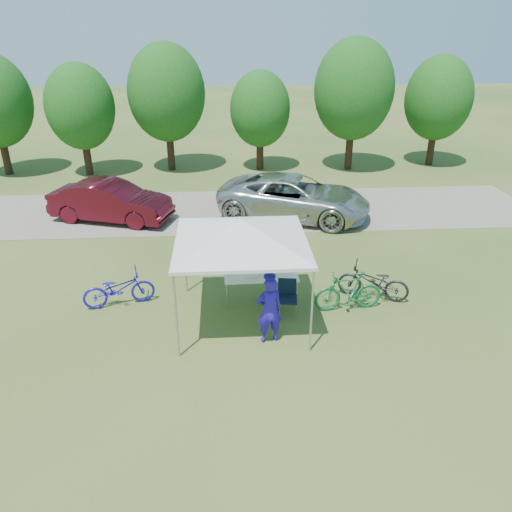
{
  "coord_description": "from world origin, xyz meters",
  "views": [
    {
      "loc": [
        -0.37,
        -10.9,
        6.95
      ],
      "look_at": [
        0.49,
        2.0,
        0.81
      ],
      "focal_mm": 35.0,
      "sensor_mm": 36.0,
      "label": 1
    }
  ],
  "objects_px": {
    "cooler": "(251,269)",
    "bike_blue": "(119,289)",
    "minivan": "(294,197)",
    "folding_table": "(261,276)",
    "sedan": "(111,201)",
    "folding_chair": "(288,294)",
    "bike_dark": "(373,282)",
    "bike_green": "(348,291)",
    "cyclist": "(269,310)"
  },
  "relations": [
    {
      "from": "bike_blue",
      "to": "sedan",
      "type": "bearing_deg",
      "value": -2.22
    },
    {
      "from": "bike_dark",
      "to": "sedan",
      "type": "height_order",
      "value": "sedan"
    },
    {
      "from": "folding_chair",
      "to": "cyclist",
      "type": "xyz_separation_m",
      "value": [
        -0.59,
        -1.25,
        0.3
      ]
    },
    {
      "from": "folding_chair",
      "to": "bike_blue",
      "type": "bearing_deg",
      "value": 179.47
    },
    {
      "from": "bike_green",
      "to": "cyclist",
      "type": "bearing_deg",
      "value": -64.75
    },
    {
      "from": "cooler",
      "to": "folding_chair",
      "type": "bearing_deg",
      "value": -33.23
    },
    {
      "from": "cooler",
      "to": "bike_dark",
      "type": "xyz_separation_m",
      "value": [
        3.32,
        -0.05,
        -0.47
      ]
    },
    {
      "from": "cooler",
      "to": "bike_blue",
      "type": "distance_m",
      "value": 3.55
    },
    {
      "from": "cooler",
      "to": "bike_green",
      "type": "xyz_separation_m",
      "value": [
        2.51,
        -0.57,
        -0.44
      ]
    },
    {
      "from": "minivan",
      "to": "folding_chair",
      "type": "bearing_deg",
      "value": -168.9
    },
    {
      "from": "folding_chair",
      "to": "bike_green",
      "type": "xyz_separation_m",
      "value": [
        1.6,
        0.03,
        -0.01
      ]
    },
    {
      "from": "folding_table",
      "to": "bike_blue",
      "type": "height_order",
      "value": "bike_blue"
    },
    {
      "from": "cooler",
      "to": "bike_green",
      "type": "distance_m",
      "value": 2.61
    },
    {
      "from": "bike_green",
      "to": "folding_table",
      "type": "bearing_deg",
      "value": -109.1
    },
    {
      "from": "bike_blue",
      "to": "bike_green",
      "type": "bearing_deg",
      "value": -110.61
    },
    {
      "from": "folding_table",
      "to": "cooler",
      "type": "height_order",
      "value": "cooler"
    },
    {
      "from": "folding_table",
      "to": "sedan",
      "type": "bearing_deg",
      "value": 129.01
    },
    {
      "from": "folding_table",
      "to": "cooler",
      "type": "distance_m",
      "value": 0.34
    },
    {
      "from": "cyclist",
      "to": "bike_dark",
      "type": "bearing_deg",
      "value": -162.48
    },
    {
      "from": "folding_chair",
      "to": "sedan",
      "type": "xyz_separation_m",
      "value": [
        -5.82,
        6.99,
        0.22
      ]
    },
    {
      "from": "cooler",
      "to": "sedan",
      "type": "relative_size",
      "value": 0.1
    },
    {
      "from": "minivan",
      "to": "cyclist",
      "type": "bearing_deg",
      "value": -171.55
    },
    {
      "from": "cyclist",
      "to": "minivan",
      "type": "bearing_deg",
      "value": -115.12
    },
    {
      "from": "folding_chair",
      "to": "bike_dark",
      "type": "xyz_separation_m",
      "value": [
        2.41,
        0.55,
        -0.04
      ]
    },
    {
      "from": "cooler",
      "to": "bike_dark",
      "type": "relative_size",
      "value": 0.25
    },
    {
      "from": "bike_blue",
      "to": "folding_chair",
      "type": "bearing_deg",
      "value": -113.07
    },
    {
      "from": "bike_blue",
      "to": "sedan",
      "type": "height_order",
      "value": "sedan"
    },
    {
      "from": "bike_green",
      "to": "sedan",
      "type": "xyz_separation_m",
      "value": [
        -7.43,
        6.97,
        0.23
      ]
    },
    {
      "from": "bike_blue",
      "to": "bike_dark",
      "type": "xyz_separation_m",
      "value": [
        6.84,
        -0.11,
        0.01
      ]
    },
    {
      "from": "cooler",
      "to": "cyclist",
      "type": "xyz_separation_m",
      "value": [
        0.32,
        -1.84,
        -0.13
      ]
    },
    {
      "from": "bike_dark",
      "to": "cooler",
      "type": "bearing_deg",
      "value": -68.69
    },
    {
      "from": "sedan",
      "to": "folding_table",
      "type": "bearing_deg",
      "value": -124.0
    },
    {
      "from": "cyclist",
      "to": "bike_green",
      "type": "distance_m",
      "value": 2.55
    },
    {
      "from": "bike_green",
      "to": "bike_blue",
      "type": "bearing_deg",
      "value": -100.82
    },
    {
      "from": "folding_table",
      "to": "bike_green",
      "type": "relative_size",
      "value": 1.09
    },
    {
      "from": "bike_blue",
      "to": "bike_green",
      "type": "xyz_separation_m",
      "value": [
        6.03,
        -0.63,
        0.05
      ]
    },
    {
      "from": "cyclist",
      "to": "folding_table",
      "type": "bearing_deg",
      "value": -101.81
    },
    {
      "from": "cooler",
      "to": "bike_blue",
      "type": "bearing_deg",
      "value": 179.0
    },
    {
      "from": "bike_dark",
      "to": "sedan",
      "type": "xyz_separation_m",
      "value": [
        -8.24,
        6.44,
        0.27
      ]
    },
    {
      "from": "bike_blue",
      "to": "cooler",
      "type": "bearing_deg",
      "value": -105.64
    },
    {
      "from": "bike_dark",
      "to": "folding_table",
      "type": "bearing_deg",
      "value": -68.77
    },
    {
      "from": "bike_green",
      "to": "minivan",
      "type": "xyz_separation_m",
      "value": [
        -0.49,
        6.87,
        0.28
      ]
    },
    {
      "from": "folding_chair",
      "to": "bike_blue",
      "type": "height_order",
      "value": "bike_blue"
    },
    {
      "from": "bike_blue",
      "to": "minivan",
      "type": "height_order",
      "value": "minivan"
    },
    {
      "from": "cyclist",
      "to": "minivan",
      "type": "relative_size",
      "value": 0.29
    },
    {
      "from": "bike_dark",
      "to": "minivan",
      "type": "height_order",
      "value": "minivan"
    },
    {
      "from": "cooler",
      "to": "cyclist",
      "type": "relative_size",
      "value": 0.28
    },
    {
      "from": "cyclist",
      "to": "bike_green",
      "type": "xyz_separation_m",
      "value": [
        2.19,
        1.27,
        -0.3
      ]
    },
    {
      "from": "folding_chair",
      "to": "bike_blue",
      "type": "distance_m",
      "value": 4.48
    },
    {
      "from": "sedan",
      "to": "folding_chair",
      "type": "bearing_deg",
      "value": -123.23
    }
  ]
}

